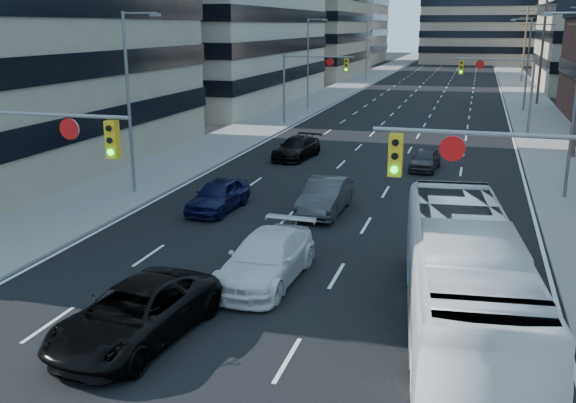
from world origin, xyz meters
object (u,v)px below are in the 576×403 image
(black_pickup, at_px, (136,314))
(white_van, at_px, (266,259))
(sedan_blue, at_px, (218,195))
(transit_bus, at_px, (463,281))

(black_pickup, relative_size, white_van, 1.03)
(black_pickup, relative_size, sedan_blue, 1.30)
(transit_bus, bearing_deg, sedan_blue, 132.10)
(white_van, distance_m, sedan_blue, 8.89)
(black_pickup, height_order, transit_bus, transit_bus)
(sedan_blue, bearing_deg, transit_bus, -37.72)
(white_van, xyz_separation_m, transit_bus, (6.39, -2.30, 0.86))
(transit_bus, bearing_deg, white_van, 153.45)
(white_van, bearing_deg, transit_bus, -17.36)
(transit_bus, xyz_separation_m, sedan_blue, (-11.20, 9.77, -0.92))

